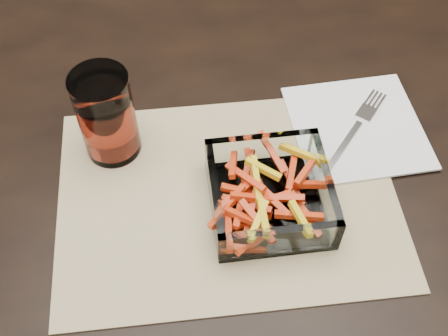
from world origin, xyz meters
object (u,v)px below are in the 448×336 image
Objects in this scene: dining_table at (292,160)px; fork at (357,127)px; tumbler at (107,118)px; glass_bowl at (270,196)px.

fork reaches higher than dining_table.
tumbler is (-0.27, -0.00, 0.15)m from dining_table.
tumbler reaches higher than dining_table.
glass_bowl is 1.12× the size of fork.
dining_table is at bearing -154.43° from fork.
glass_bowl is 0.19m from fork.
tumbler is 0.97× the size of fork.
glass_bowl is 1.16× the size of tumbler.
dining_table is at bearing 61.43° from glass_bowl.
tumbler is at bearing 146.08° from glass_bowl.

